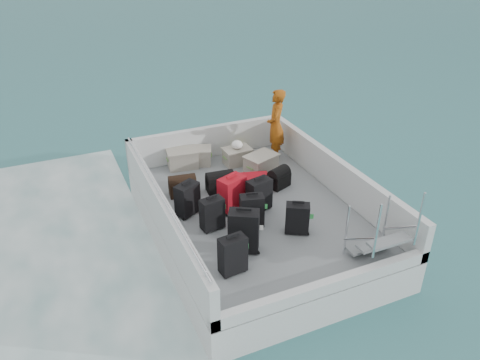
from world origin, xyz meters
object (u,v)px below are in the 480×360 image
object	(u,v)px
suitcase_5	(232,194)
crate_2	(237,157)
suitcase_0	(233,256)
suitcase_2	(187,199)
suitcase_1	(212,214)
passenger	(276,126)
suitcase_4	(252,211)
suitcase_7	(259,195)
suitcase_6	(297,219)
crate_3	(261,165)
crate_0	(183,159)
crate_1	(197,157)
suitcase_3	(244,231)
suitcase_8	(251,183)

from	to	relation	value
suitcase_5	crate_2	xyz separation A→B (m)	(0.83, 1.68, -0.16)
crate_2	suitcase_5	bearing A→B (deg)	-116.44
suitcase_0	suitcase_2	size ratio (longest dim) A/B	1.02
suitcase_1	passenger	xyz separation A→B (m)	(2.24, 1.99, 0.50)
suitcase_4	suitcase_7	xyz separation A→B (m)	(0.34, 0.42, 0.01)
suitcase_1	passenger	distance (m)	3.03
suitcase_7	crate_2	world-z (taller)	suitcase_7
suitcase_6	crate_2	bearing A→B (deg)	117.88
suitcase_2	passenger	size ratio (longest dim) A/B	0.38
crate_2	crate_3	size ratio (longest dim) A/B	0.87
crate_3	crate_2	bearing A→B (deg)	115.64
suitcase_1	crate_0	world-z (taller)	suitcase_1
suitcase_5	suitcase_7	xyz separation A→B (m)	(0.45, -0.20, -0.02)
suitcase_0	suitcase_1	xyz separation A→B (m)	(0.13, 1.19, -0.02)
suitcase_5	crate_1	world-z (taller)	suitcase_5
suitcase_3	suitcase_7	xyz separation A→B (m)	(0.75, 0.99, -0.05)
suitcase_7	crate_0	xyz separation A→B (m)	(-0.75, 2.20, -0.12)
suitcase_7	crate_0	size ratio (longest dim) A/B	1.00
suitcase_5	suitcase_0	bearing A→B (deg)	-134.13
suitcase_4	crate_3	xyz separation A→B (m)	(1.01, 1.70, -0.11)
crate_0	crate_3	size ratio (longest dim) A/B	0.97
suitcase_0	suitcase_8	xyz separation A→B (m)	(1.31, 2.15, -0.18)
suitcase_0	suitcase_2	xyz separation A→B (m)	(-0.11, 1.81, -0.01)
suitcase_6	passenger	world-z (taller)	passenger
suitcase_7	crate_3	bearing A→B (deg)	49.40
suitcase_6	suitcase_7	world-z (taller)	suitcase_7
suitcase_7	suitcase_0	bearing A→B (deg)	-141.21
suitcase_8	crate_3	distance (m)	0.74
suitcase_0	crate_1	world-z (taller)	suitcase_0
suitcase_2	suitcase_6	world-z (taller)	suitcase_2
suitcase_6	suitcase_5	bearing A→B (deg)	153.12
suitcase_0	suitcase_5	xyz separation A→B (m)	(0.67, 1.63, 0.02)
passenger	crate_3	bearing A→B (deg)	-19.47
crate_3	suitcase_6	bearing A→B (deg)	-100.33
suitcase_5	suitcase_8	size ratio (longest dim) A/B	0.95
suitcase_4	suitcase_1	bearing A→B (deg)	179.01
suitcase_0	suitcase_8	bearing A→B (deg)	52.49
suitcase_4	passenger	bearing A→B (deg)	68.79
suitcase_2	suitcase_4	xyz separation A→B (m)	(0.89, -0.80, -0.01)
suitcase_6	passenger	bearing A→B (deg)	100.22
suitcase_4	crate_2	xyz separation A→B (m)	(0.72, 2.30, -0.13)
suitcase_2	crate_3	bearing A→B (deg)	-3.65
suitcase_8	crate_1	world-z (taller)	crate_1
suitcase_3	passenger	size ratio (longest dim) A/B	0.45
suitcase_7	crate_2	bearing A→B (deg)	65.45
suitcase_2	suitcase_8	world-z (taller)	suitcase_2
suitcase_3	suitcase_8	size ratio (longest dim) A/B	1.04
suitcase_6	crate_1	xyz separation A→B (m)	(-0.68, 3.13, -0.10)
suitcase_1	crate_1	distance (m)	2.52
crate_3	suitcase_4	bearing A→B (deg)	-120.72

